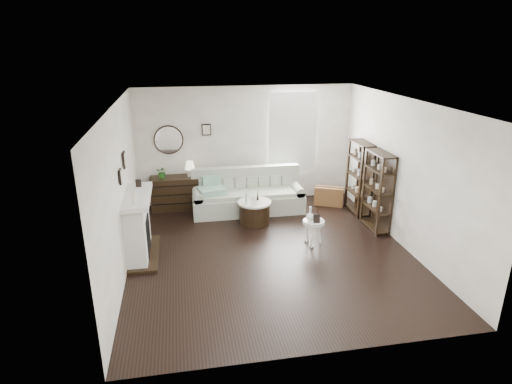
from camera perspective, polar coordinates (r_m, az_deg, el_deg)
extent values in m
plane|color=black|center=(7.90, 1.88, -7.96)|extent=(5.50, 5.50, 0.00)
plane|color=white|center=(7.06, 2.12, 11.83)|extent=(5.50, 5.50, 0.00)
plane|color=beige|center=(9.97, -1.36, 6.26)|extent=(5.00, 0.00, 5.00)
plane|color=beige|center=(4.93, 8.82, -8.58)|extent=(5.00, 0.00, 5.00)
plane|color=beige|center=(7.28, -17.61, 0.21)|extent=(0.00, 5.50, 5.50)
plane|color=beige|center=(8.25, 19.24, 2.27)|extent=(0.00, 5.50, 5.50)
cube|color=white|center=(10.12, 4.87, 7.85)|extent=(1.00, 0.02, 1.80)
cube|color=silver|center=(10.07, 4.96, 7.78)|extent=(1.15, 0.02, 1.90)
cylinder|color=silver|center=(9.79, -11.58, 6.81)|extent=(0.60, 0.03, 0.60)
cube|color=black|center=(9.76, -6.63, 8.25)|extent=(0.20, 0.03, 0.26)
cube|color=silver|center=(7.83, -15.53, -4.52)|extent=(0.34, 1.20, 1.10)
cube|color=black|center=(7.89, -15.22, -5.51)|extent=(0.30, 0.65, 0.70)
cube|color=silver|center=(7.61, -15.55, -0.58)|extent=(0.44, 1.35, 0.08)
cube|color=black|center=(8.04, -14.62, -7.91)|extent=(0.50, 1.40, 0.05)
cylinder|color=beige|center=(7.14, -15.93, -0.69)|extent=(0.08, 0.08, 0.22)
cube|color=black|center=(7.96, -15.40, 1.14)|extent=(0.10, 0.03, 0.14)
cube|color=black|center=(7.16, -17.62, 1.98)|extent=(0.03, 0.18, 0.24)
cube|color=black|center=(7.75, -17.16, 4.12)|extent=(0.03, 0.22, 0.28)
cube|color=black|center=(9.65, 13.62, 1.86)|extent=(0.30, 0.80, 1.60)
cylinder|color=tan|center=(9.52, 13.97, -0.21)|extent=(0.08, 0.08, 0.11)
cylinder|color=tan|center=(9.73, 13.38, 0.28)|extent=(0.08, 0.08, 0.11)
cylinder|color=tan|center=(9.95, 12.82, 0.75)|extent=(0.08, 0.08, 0.11)
cylinder|color=tan|center=(9.39, 14.16, 2.08)|extent=(0.08, 0.08, 0.11)
cylinder|color=tan|center=(9.61, 13.57, 2.53)|extent=(0.08, 0.08, 0.11)
cylinder|color=tan|center=(9.83, 13.00, 2.96)|extent=(0.08, 0.08, 0.11)
cylinder|color=tan|center=(9.28, 14.37, 4.44)|extent=(0.08, 0.08, 0.11)
cylinder|color=tan|center=(9.50, 13.76, 4.84)|extent=(0.08, 0.08, 0.11)
cylinder|color=tan|center=(9.72, 13.18, 5.22)|extent=(0.08, 0.08, 0.11)
cube|color=black|center=(8.88, 15.90, 0.09)|extent=(0.30, 0.80, 1.60)
cylinder|color=tan|center=(8.76, 16.30, -2.18)|extent=(0.08, 0.08, 0.11)
cylinder|color=tan|center=(8.97, 15.61, -1.60)|extent=(0.08, 0.08, 0.11)
cylinder|color=tan|center=(9.18, 14.96, -1.05)|extent=(0.08, 0.08, 0.11)
cylinder|color=tan|center=(8.62, 16.56, 0.29)|extent=(0.08, 0.08, 0.11)
cylinder|color=tan|center=(8.84, 15.85, 0.82)|extent=(0.08, 0.08, 0.11)
cylinder|color=tan|center=(9.05, 15.18, 1.32)|extent=(0.08, 0.08, 0.11)
cylinder|color=tan|center=(8.51, 16.81, 2.83)|extent=(0.08, 0.08, 0.11)
cylinder|color=tan|center=(8.72, 16.09, 3.31)|extent=(0.08, 0.08, 0.11)
cylinder|color=tan|center=(8.93, 15.40, 3.76)|extent=(0.08, 0.08, 0.11)
cube|color=#A8B29F|center=(9.60, -1.07, -1.49)|extent=(2.46, 0.85, 0.40)
cube|color=#A8B29F|center=(9.48, -1.06, -0.17)|extent=(2.13, 0.68, 0.09)
cube|color=#A8B29F|center=(9.77, -1.40, 1.27)|extent=(2.46, 0.19, 0.76)
cube|color=#A8B29F|center=(9.48, -7.75, -1.64)|extent=(0.21, 0.80, 0.49)
cube|color=#A8B29F|center=(9.81, 5.37, -0.81)|extent=(0.21, 0.80, 0.49)
cube|color=#238364|center=(9.34, -5.91, 0.17)|extent=(0.63, 0.56, 0.14)
cube|color=brown|center=(10.09, 9.68, -0.57)|extent=(0.69, 0.48, 0.44)
cube|color=black|center=(9.87, -10.54, -0.11)|extent=(1.13, 0.47, 0.75)
cube|color=black|center=(9.70, -10.47, -1.54)|extent=(1.09, 0.01, 0.02)
cube|color=black|center=(9.62, -10.54, -0.39)|extent=(1.09, 0.01, 0.02)
cube|color=black|center=(9.56, -10.62, 0.78)|extent=(1.09, 0.01, 0.01)
imported|color=#225719|center=(9.67, -12.40, 2.59)|extent=(0.31, 0.29, 0.28)
cylinder|color=black|center=(8.98, -0.21, -2.84)|extent=(0.64, 0.64, 0.44)
cylinder|color=beige|center=(8.89, -0.21, -1.40)|extent=(0.70, 0.70, 0.04)
cylinder|color=white|center=(8.04, 7.71, -3.88)|extent=(0.40, 0.40, 0.03)
cylinder|color=silver|center=(8.05, 7.70, -4.11)|extent=(0.40, 0.40, 0.02)
cylinder|color=silver|center=(8.14, 7.63, -5.47)|extent=(0.03, 0.03, 0.46)
cylinder|color=silver|center=(8.74, -1.24, -0.69)|extent=(0.06, 0.06, 0.28)
cube|color=white|center=(8.69, -0.32, -1.17)|extent=(0.14, 0.07, 0.18)
cube|color=black|center=(7.91, 8.09, -3.53)|extent=(0.13, 0.06, 0.17)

